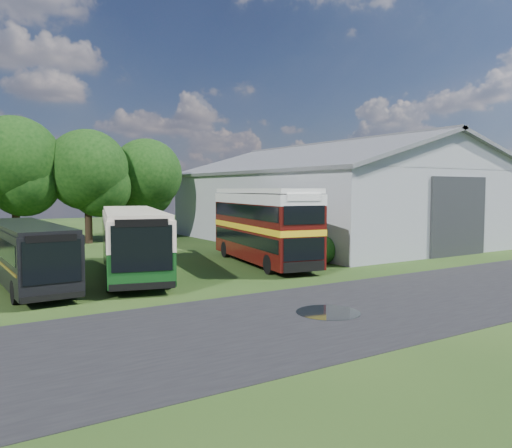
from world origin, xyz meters
TOP-DOWN VIEW (x-y plane):
  - ground at (0.00, 0.00)m, footprint 120.00×120.00m
  - asphalt_road at (3.00, -3.00)m, footprint 60.00×8.00m
  - puddle at (-1.50, -3.00)m, footprint 2.20×2.20m
  - storage_shed at (15.00, 15.98)m, footprint 18.80×24.80m
  - tree_mid at (-8.00, 24.80)m, footprint 6.80×6.80m
  - tree_right_a at (-3.00, 23.80)m, footprint 6.26×6.26m
  - tree_right_b at (2.00, 24.60)m, footprint 5.98×5.98m
  - shrub_front at (5.60, 6.00)m, footprint 1.70×1.70m
  - shrub_mid at (5.60, 8.00)m, footprint 1.60×1.60m
  - shrub_back at (5.60, 10.00)m, footprint 1.80×1.80m
  - bus_green_single at (-4.65, 8.17)m, footprint 5.50×11.94m
  - bus_maroon_double at (2.74, 7.65)m, footprint 4.15×10.18m
  - bus_dark_single at (-9.52, 7.60)m, footprint 2.68×10.01m

SIDE VIEW (x-z plane):
  - ground at x=0.00m, z-range 0.00..0.00m
  - asphalt_road at x=3.00m, z-range -0.01..0.01m
  - puddle at x=-1.50m, z-range -0.01..0.01m
  - shrub_front at x=5.60m, z-range -0.85..0.85m
  - shrub_mid at x=5.60m, z-range -0.80..0.80m
  - shrub_back at x=5.60m, z-range -0.90..0.90m
  - bus_dark_single at x=-9.52m, z-range 0.09..2.83m
  - bus_green_single at x=-4.65m, z-range 0.10..3.31m
  - bus_maroon_double at x=2.74m, z-range 0.00..4.25m
  - storage_shed at x=15.00m, z-range 0.09..8.24m
  - tree_right_b at x=2.00m, z-range 1.21..9.66m
  - tree_right_a at x=-3.00m, z-range 1.27..10.10m
  - tree_mid at x=-8.00m, z-range 1.38..10.98m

